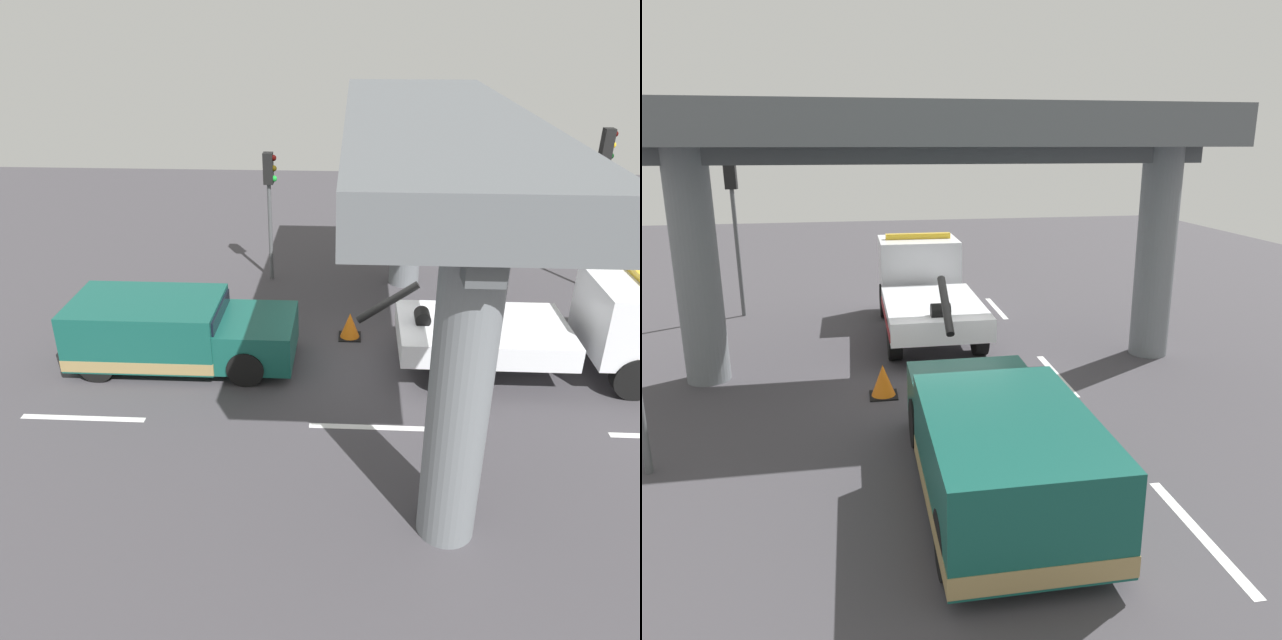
{
  "view_description": "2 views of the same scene",
  "coord_description": "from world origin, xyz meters",
  "views": [
    {
      "loc": [
        -0.51,
        -13.05,
        7.63
      ],
      "look_at": [
        -1.2,
        -0.1,
        1.23
      ],
      "focal_mm": 35.57,
      "sensor_mm": 36.0,
      "label": 1
    },
    {
      "loc": [
        -12.54,
        1.93,
        5.03
      ],
      "look_at": [
        0.22,
        -0.34,
        1.34
      ],
      "focal_mm": 34.87,
      "sensor_mm": 36.0,
      "label": 2
    }
  ],
  "objects": [
    {
      "name": "tow_truck_white",
      "position": [
        4.44,
        -0.0,
        1.2
      ],
      "size": [
        7.25,
        2.43,
        2.46
      ],
      "color": "white",
      "rests_on": "ground"
    },
    {
      "name": "lane_stripe_east",
      "position": [
        6.0,
        -2.47,
        0.0
      ],
      "size": [
        2.6,
        0.16,
        0.01
      ],
      "primitive_type": "cube",
      "color": "silver",
      "rests_on": "ground"
    },
    {
      "name": "traffic_light_far",
      "position": [
        1.52,
        5.27,
        3.0
      ],
      "size": [
        0.39,
        0.32,
        4.1
      ],
      "color": "#515456",
      "rests_on": "ground"
    },
    {
      "name": "lane_stripe_west",
      "position": [
        -6.0,
        -2.47,
        0.0
      ],
      "size": [
        2.6,
        0.16,
        0.01
      ],
      "primitive_type": "cube",
      "color": "silver",
      "rests_on": "ground"
    },
    {
      "name": "lane_stripe_mid",
      "position": [
        0.0,
        -2.47,
        0.0
      ],
      "size": [
        2.6,
        0.16,
        0.01
      ],
      "primitive_type": "cube",
      "color": "silver",
      "rests_on": "ground"
    },
    {
      "name": "ground_plane",
      "position": [
        0.0,
        0.0,
        -0.05
      ],
      "size": [
        60.0,
        40.0,
        0.1
      ],
      "primitive_type": "cube",
      "color": "#423F44"
    },
    {
      "name": "traffic_cone_orange",
      "position": [
        -0.52,
        1.44,
        0.32
      ],
      "size": [
        0.57,
        0.57,
        0.68
      ],
      "color": "orange",
      "rests_on": "ground"
    },
    {
      "name": "overpass_structure",
      "position": [
        1.1,
        0.0,
        4.86
      ],
      "size": [
        3.6,
        12.37,
        5.82
      ],
      "color": "slate",
      "rests_on": "ground"
    },
    {
      "name": "towed_van_green",
      "position": [
        -4.68,
        0.0,
        0.78
      ],
      "size": [
        5.2,
        2.22,
        1.58
      ],
      "color": "#145147",
      "rests_on": "ground"
    },
    {
      "name": "traffic_light_mid",
      "position": [
        6.52,
        5.27,
        3.39
      ],
      "size": [
        0.39,
        0.32,
        4.67
      ],
      "color": "#515456",
      "rests_on": "ground"
    }
  ]
}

